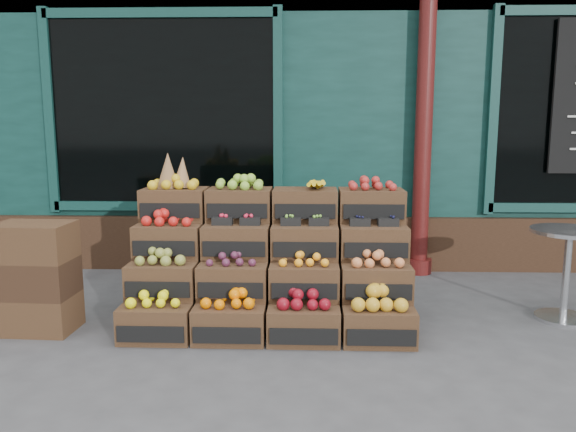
{
  "coord_description": "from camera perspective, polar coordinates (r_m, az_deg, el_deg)",
  "views": [
    {
      "loc": [
        -0.06,
        -4.0,
        1.63
      ],
      "look_at": [
        -0.2,
        0.7,
        0.85
      ],
      "focal_mm": 35.0,
      "sensor_mm": 36.0,
      "label": 1
    }
  ],
  "objects": [
    {
      "name": "spare_crates",
      "position": [
        4.85,
        -24.24,
        -5.72
      ],
      "size": [
        0.6,
        0.43,
        0.87
      ],
      "rotation": [
        0.0,
        0.0,
        -0.05
      ],
      "color": "#412A19",
      "rests_on": "ground"
    },
    {
      "name": "bistro_table",
      "position": [
        5.19,
        26.49,
        -4.37
      ],
      "size": [
        0.61,
        0.61,
        0.77
      ],
      "rotation": [
        0.0,
        0.0,
        -0.07
      ],
      "color": "silver",
      "rests_on": "ground"
    },
    {
      "name": "ground",
      "position": [
        4.32,
        2.44,
        -12.76
      ],
      "size": [
        60.0,
        60.0,
        0.0
      ],
      "primitive_type": "plane",
      "color": "#404042",
      "rests_on": "ground"
    },
    {
      "name": "crate_display",
      "position": [
        4.66,
        -1.86,
        -5.52
      ],
      "size": [
        2.23,
        1.1,
        1.39
      ],
      "rotation": [
        0.0,
        0.0,
        -0.01
      ],
      "color": "#412A19",
      "rests_on": "ground"
    },
    {
      "name": "shop_facade",
      "position": [
        9.14,
        2.14,
        14.2
      ],
      "size": [
        12.0,
        6.24,
        4.8
      ],
      "color": "#0F342F",
      "rests_on": "ground"
    },
    {
      "name": "shopkeeper",
      "position": [
        6.98,
        -8.34,
        3.14
      ],
      "size": [
        0.7,
        0.53,
        1.76
      ],
      "primitive_type": "imported",
      "rotation": [
        0.0,
        0.0,
        2.97
      ],
      "color": "#1E6B30",
      "rests_on": "ground"
    }
  ]
}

